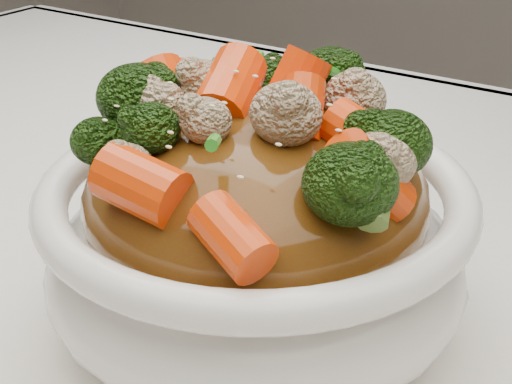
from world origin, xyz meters
The scene contains 8 objects.
tablecloth centered at (0.00, 0.00, 0.73)m, with size 1.20×0.80×0.04m, color white.
bowl centered at (0.06, -0.03, 0.79)m, with size 0.21×0.21×0.08m, color white, non-canonical shape.
sauce_base centered at (0.06, -0.03, 0.82)m, with size 0.17×0.17×0.09m, color #56310E.
carrots centered at (0.06, -0.03, 0.88)m, with size 0.17×0.17×0.05m, color #ED4007, non-canonical shape.
broccoli centered at (0.06, -0.03, 0.88)m, with size 0.17×0.17×0.04m, color black, non-canonical shape.
cauliflower centered at (0.06, -0.03, 0.88)m, with size 0.17×0.17×0.04m, color #C7AD88, non-canonical shape.
scallions centered at (0.06, -0.03, 0.88)m, with size 0.13×0.13×0.02m, color #2B9121, non-canonical shape.
sesame_seeds centered at (0.06, -0.03, 0.88)m, with size 0.15×0.15×0.01m, color beige, non-canonical shape.
Camera 1 is at (0.22, -0.28, 0.98)m, focal length 50.00 mm.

